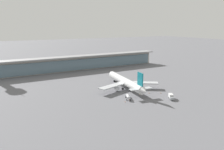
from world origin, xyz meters
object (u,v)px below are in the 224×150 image
object	(u,v)px
safety_cone_bravo	(161,93)
safety_cone_charlie	(125,102)
service_truck_near_nose_grey	(171,96)
safety_cone_alpha	(129,100)
service_truck_mid_apron_grey	(128,97)
safety_cone_echo	(140,94)
service_truck_under_wing_yellow	(136,83)
safety_cone_delta	(149,93)
airliner_on_stand	(126,82)

from	to	relation	value
safety_cone_bravo	safety_cone_charlie	bearing A→B (deg)	-175.32
service_truck_near_nose_grey	safety_cone_alpha	xyz separation A→B (m)	(-24.51, 11.24, -1.37)
service_truck_mid_apron_grey	safety_cone_charlie	world-z (taller)	service_truck_mid_apron_grey
service_truck_near_nose_grey	safety_cone_echo	xyz separation A→B (m)	(-12.30, 16.77, -1.37)
safety_cone_charlie	safety_cone_echo	distance (m)	17.91
service_truck_mid_apron_grey	safety_cone_alpha	xyz separation A→B (m)	(-0.35, -2.32, -1.39)
safety_cone_echo	service_truck_under_wing_yellow	bearing A→B (deg)	60.08
safety_cone_charlie	safety_cone_alpha	bearing A→B (deg)	19.36
safety_cone_charlie	safety_cone_echo	size ratio (longest dim) A/B	1.00
service_truck_near_nose_grey	safety_cone_delta	bearing A→B (deg)	105.20
service_truck_near_nose_grey	safety_cone_charlie	world-z (taller)	service_truck_near_nose_grey
airliner_on_stand	service_truck_mid_apron_grey	bearing A→B (deg)	-119.75
safety_cone_alpha	safety_cone_bravo	distance (m)	27.05
airliner_on_stand	service_truck_under_wing_yellow	bearing A→B (deg)	18.39
safety_cone_bravo	airliner_on_stand	bearing A→B (deg)	123.29
airliner_on_stand	safety_cone_alpha	bearing A→B (deg)	-117.92
safety_cone_bravo	safety_cone_echo	size ratio (longest dim) A/B	1.00
safety_cone_echo	safety_cone_delta	bearing A→B (deg)	-1.70
airliner_on_stand	safety_cone_echo	world-z (taller)	airliner_on_stand
service_truck_mid_apron_grey	safety_cone_bravo	bearing A→B (deg)	-2.70
service_truck_near_nose_grey	safety_cone_alpha	size ratio (longest dim) A/B	10.64
service_truck_mid_apron_grey	service_truck_near_nose_grey	bearing A→B (deg)	-29.29
service_truck_under_wing_yellow	safety_cone_bravo	world-z (taller)	service_truck_under_wing_yellow
service_truck_near_nose_grey	safety_cone_bravo	bearing A→B (deg)	78.40
service_truck_under_wing_yellow	safety_cone_delta	xyz separation A→B (m)	(-4.84, -22.22, -1.37)
safety_cone_bravo	safety_cone_charlie	size ratio (longest dim) A/B	1.00
safety_cone_bravo	safety_cone_delta	xyz separation A→B (m)	(-7.02, 4.24, 0.00)
safety_cone_bravo	service_truck_mid_apron_grey	bearing A→B (deg)	177.30
safety_cone_delta	airliner_on_stand	bearing A→B (deg)	112.89
safety_cone_echo	safety_cone_bravo	bearing A→B (deg)	-16.78
safety_cone_charlie	airliner_on_stand	bearing A→B (deg)	56.19
airliner_on_stand	service_truck_mid_apron_grey	world-z (taller)	airliner_on_stand
service_truck_near_nose_grey	safety_cone_delta	world-z (taller)	service_truck_near_nose_grey
service_truck_mid_apron_grey	safety_cone_echo	distance (m)	12.36
airliner_on_stand	service_truck_near_nose_grey	bearing A→B (deg)	-70.69
safety_cone_bravo	safety_cone_echo	distance (m)	15.49
safety_cone_alpha	safety_cone_charlie	xyz separation A→B (m)	(-4.27, -1.50, 0.00)
service_truck_mid_apron_grey	safety_cone_echo	size ratio (longest dim) A/B	12.41
service_truck_under_wing_yellow	safety_cone_delta	distance (m)	22.78
service_truck_under_wing_yellow	safety_cone_echo	distance (m)	25.41
safety_cone_charlie	safety_cone_echo	world-z (taller)	same
safety_cone_echo	safety_cone_alpha	bearing A→B (deg)	-155.61
service_truck_under_wing_yellow	safety_cone_echo	xyz separation A→B (m)	(-12.66, -21.99, -1.37)
service_truck_under_wing_yellow	service_truck_mid_apron_grey	distance (m)	35.15
safety_cone_bravo	service_truck_under_wing_yellow	bearing A→B (deg)	94.70
safety_cone_bravo	safety_cone_delta	bearing A→B (deg)	148.85
safety_cone_bravo	safety_cone_echo	world-z (taller)	same
safety_cone_bravo	safety_cone_charlie	xyz separation A→B (m)	(-31.31, -2.56, 0.00)
airliner_on_stand	safety_cone_bravo	bearing A→B (deg)	-56.71
service_truck_near_nose_grey	safety_cone_echo	bearing A→B (deg)	126.27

